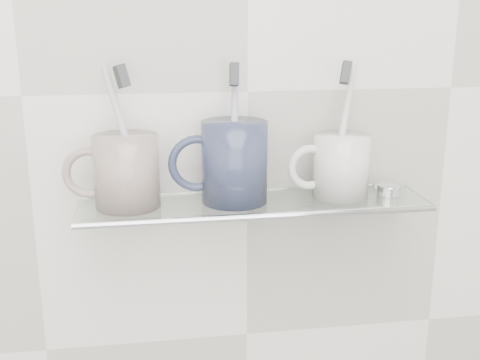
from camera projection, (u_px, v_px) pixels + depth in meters
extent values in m
plane|color=silver|center=(248.00, 92.00, 0.88)|extent=(2.50, 0.00, 2.50)
cube|color=silver|center=(254.00, 204.00, 0.87)|extent=(0.50, 0.12, 0.01)
cylinder|color=silver|center=(262.00, 217.00, 0.81)|extent=(0.50, 0.01, 0.01)
cylinder|color=silver|center=(108.00, 208.00, 0.88)|extent=(0.02, 0.03, 0.02)
cylinder|color=silver|center=(380.00, 195.00, 0.95)|extent=(0.02, 0.03, 0.02)
cylinder|color=silver|center=(127.00, 171.00, 0.83)|extent=(0.10, 0.10, 0.10)
torus|color=silver|center=(89.00, 173.00, 0.82)|extent=(0.07, 0.01, 0.07)
cylinder|color=#B8B8B8|center=(125.00, 136.00, 0.82)|extent=(0.06, 0.04, 0.19)
cube|color=#36373A|center=(122.00, 76.00, 0.79)|extent=(0.02, 0.03, 0.04)
cylinder|color=#21273F|center=(234.00, 162.00, 0.85)|extent=(0.12, 0.12, 0.12)
torus|color=#21273F|center=(197.00, 163.00, 0.84)|extent=(0.08, 0.01, 0.08)
cylinder|color=#A5A7C6|center=(234.00, 132.00, 0.84)|extent=(0.02, 0.05, 0.19)
cube|color=#36373A|center=(234.00, 74.00, 0.82)|extent=(0.01, 0.03, 0.03)
cylinder|color=silver|center=(341.00, 166.00, 0.88)|extent=(0.10, 0.10, 0.09)
torus|color=silver|center=(310.00, 167.00, 0.87)|extent=(0.07, 0.01, 0.07)
cylinder|color=silver|center=(343.00, 129.00, 0.86)|extent=(0.05, 0.05, 0.19)
cube|color=#36373A|center=(346.00, 73.00, 0.84)|extent=(0.02, 0.03, 0.04)
cylinder|color=silver|center=(388.00, 189.00, 0.90)|extent=(0.03, 0.03, 0.01)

